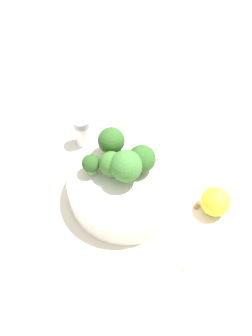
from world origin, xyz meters
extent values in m
plane|color=beige|center=(0.00, 0.00, 0.00)|extent=(3.00, 3.00, 0.00)
cylinder|color=silver|center=(0.00, 0.00, 0.03)|extent=(0.22, 0.22, 0.05)
cylinder|color=#8EB770|center=(0.00, 0.00, 0.07)|extent=(0.02, 0.02, 0.03)
sphere|color=#3D7533|center=(0.00, 0.00, 0.09)|extent=(0.06, 0.06, 0.06)
cylinder|color=#7A9E5B|center=(-0.02, -0.07, 0.06)|extent=(0.02, 0.02, 0.03)
sphere|color=#2D5B23|center=(-0.02, -0.07, 0.09)|extent=(0.05, 0.05, 0.05)
cylinder|color=#7A9E5B|center=(-0.04, 0.00, 0.06)|extent=(0.02, 0.02, 0.02)
sphere|color=#2D5B23|center=(-0.04, 0.00, 0.08)|extent=(0.05, 0.05, 0.05)
cylinder|color=#84AD66|center=(0.04, -0.05, 0.06)|extent=(0.02, 0.02, 0.02)
sphere|color=#28511E|center=(0.04, -0.05, 0.08)|extent=(0.03, 0.03, 0.03)
cylinder|color=#84AD66|center=(0.01, -0.03, 0.06)|extent=(0.03, 0.03, 0.02)
sphere|color=#386B28|center=(0.01, -0.03, 0.08)|extent=(0.05, 0.05, 0.05)
cylinder|color=silver|center=(-0.02, -0.17, 0.03)|extent=(0.03, 0.03, 0.05)
cylinder|color=gray|center=(-0.02, -0.17, 0.06)|extent=(0.04, 0.04, 0.01)
sphere|color=yellow|center=(-0.10, 0.13, 0.03)|extent=(0.06, 0.06, 0.06)
cube|color=olive|center=(-0.13, 0.10, 0.00)|extent=(0.01, 0.01, 0.01)
cube|color=tan|center=(0.03, 0.18, 0.00)|extent=(0.01, 0.00, 0.01)
cube|color=olive|center=(-0.08, 0.11, 0.00)|extent=(0.01, 0.01, 0.01)
camera|label=1|loc=(0.23, 0.27, 0.54)|focal=35.00mm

